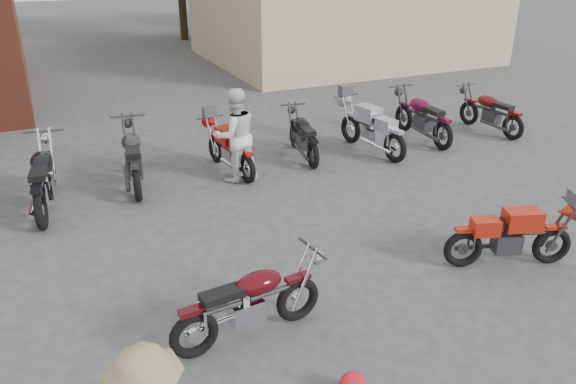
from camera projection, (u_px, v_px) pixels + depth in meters
name	position (u px, v px, depth m)	size (l,w,h in m)	color
ground	(338.00, 326.00, 6.77)	(90.00, 90.00, 0.00)	#3A3A3D
stucco_building	(342.00, 12.00, 21.73)	(10.00, 8.00, 3.50)	gray
vintage_motorcycle	(251.00, 298.00, 6.39)	(1.83, 0.61, 1.06)	#48090E
sportbike	(513.00, 233.00, 7.85)	(1.78, 0.59, 1.03)	#B1210E
person_light	(235.00, 135.00, 10.58)	(0.87, 0.68, 1.80)	silver
row_bike_2	(43.00, 175.00, 9.52)	(2.14, 0.71, 1.24)	black
row_bike_3	(133.00, 154.00, 10.49)	(2.10, 0.69, 1.22)	#262528
row_bike_4	(229.00, 147.00, 11.11)	(1.82, 0.60, 1.05)	#AC130E
row_bike_5	(303.00, 133.00, 11.87)	(1.83, 0.61, 1.06)	black
row_bike_6	(371.00, 125.00, 12.16)	(2.06, 0.68, 1.19)	#9BA1AA
row_bike_7	(422.00, 115.00, 12.91)	(2.07, 0.68, 1.20)	#530A27
row_bike_8	(490.00, 109.00, 13.48)	(1.90, 0.63, 1.10)	#5A0B0B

